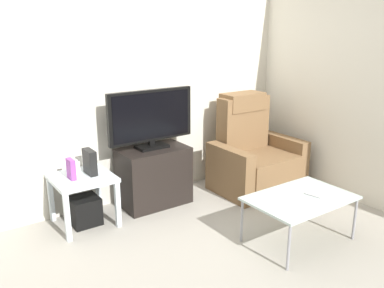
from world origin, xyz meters
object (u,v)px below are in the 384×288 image
Objects in this scene: television at (151,118)px; cell_phone at (314,195)px; side_table at (82,184)px; game_console at (90,162)px; recliner_armchair at (254,156)px; book_leftmost at (71,169)px; tv_stand at (154,176)px; book_middle at (76,169)px; subwoofer_box at (85,211)px; coffee_table at (300,200)px.

cell_phone is at bearing -61.98° from television.
game_console is at bearing 6.34° from side_table.
recliner_armchair reaches higher than book_leftmost.
television is 1.34m from recliner_armchair.
television is 0.76m from game_console.
book_middle reaches higher than tv_stand.
book_leftmost reaches higher than book_middle.
tv_stand reaches higher than side_table.
book_middle is (-0.05, -0.02, 0.16)m from side_table.
game_console is 2.05m from cell_phone.
game_console is at bearing 6.34° from subwoofer_box.
television is 5.57× the size of book_middle.
side_table is at bearing 45.00° from subwoofer_box.
side_table is 0.20m from book_leftmost.
side_table is 0.17m from book_middle.
book_leftmost is (-0.10, -0.02, 0.17)m from side_table.
book_leftmost is (-0.88, -0.07, -0.35)m from television.
book_leftmost is 2.17m from cell_phone.
television reaches higher than side_table.
recliner_armchair is 1.27m from coffee_table.
book_middle reaches higher than coffee_table.
side_table is at bearing 11.31° from book_leftmost.
television is 1.66m from coffee_table.
television is 0.91m from book_middle.
tv_stand is 0.75m from game_console.
book_leftmost is (-0.10, -0.02, 0.45)m from subwoofer_box.
subwoofer_box is at bearing -176.47° from television.
subwoofer_box is at bearing 136.13° from coffee_table.
television is at bearing 90.00° from tv_stand.
recliner_armchair is 6.42× the size of book_middle.
side_table is at bearing -177.85° from tv_stand.
book_leftmost is 1.26× the size of cell_phone.
book_middle is (-0.83, -0.05, 0.26)m from tv_stand.
book_leftmost is at bearing 126.71° from cell_phone.
coffee_table is at bearing -41.52° from book_leftmost.
book_middle is 0.15m from game_console.
tv_stand is 1.55m from coffee_table.
television is 3.98× the size of game_console.
recliner_armchair reaches higher than side_table.
book_leftmost reaches higher than subwoofer_box.
recliner_armchair is at bearing -12.13° from tv_stand.
coffee_table is (1.43, -1.37, -0.02)m from side_table.
game_console reaches higher than book_leftmost.
subwoofer_box is 0.46m from book_leftmost.
game_console is at bearing -176.84° from television.
cell_phone is (1.55, -1.42, 0.28)m from subwoofer_box.
coffee_table is at bearing 148.80° from cell_phone.
book_middle is (-2.01, 0.21, 0.20)m from recliner_armchair.
coffee_table is 0.14m from cell_phone.
game_console is 1.94m from coffee_table.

